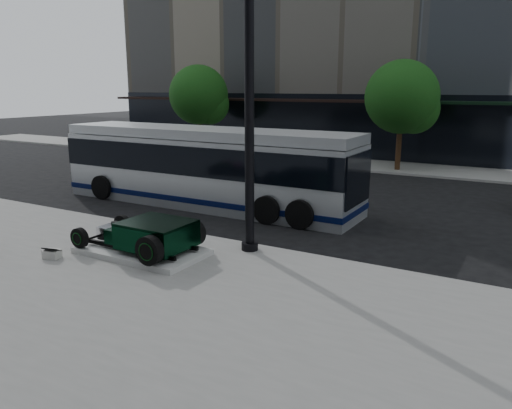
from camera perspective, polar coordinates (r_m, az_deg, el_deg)
The scene contains 8 objects.
ground at distance 16.25m, azimuth 0.70°, elevation -2.54°, with size 120.00×120.00×0.00m, color black.
sidewalk_far at distance 29.01m, azimuth 14.40°, elevation 4.23°, with size 70.00×4.00×0.12m, color gray.
street_trees at distance 27.50m, azimuth 16.64°, elevation 11.39°, with size 29.80×3.80×5.70m.
display_plinth at distance 13.63m, azimuth -12.90°, elevation -5.18°, with size 3.40×1.80×0.15m, color silver.
hot_rod at distance 13.26m, azimuth -11.95°, elevation -3.37°, with size 3.22×2.00×0.81m.
info_plaque at distance 13.96m, azimuth -22.29°, elevation -5.20°, with size 0.46×0.39×0.31m.
lamppost at distance 12.92m, azimuth -0.76°, elevation 10.94°, with size 0.45×0.45×8.19m.
transit_bus at distance 19.10m, azimuth -5.78°, elevation 4.36°, with size 12.12×2.88×2.92m.
Camera 1 is at (7.63, -13.64, 4.44)m, focal length 35.00 mm.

